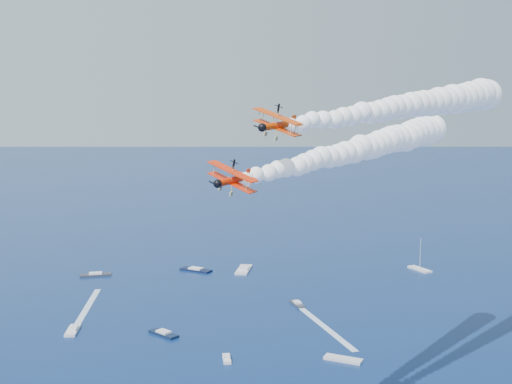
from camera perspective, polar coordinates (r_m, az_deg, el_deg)
name	(u,v)px	position (r m, az deg, el deg)	size (l,w,h in m)	color
biplane_lead	(278,125)	(99.79, 1.96, 5.81)	(8.00, 8.97, 5.40)	#DD3D04
biplane_trail	(233,180)	(98.09, -1.98, 1.05)	(7.90, 8.86, 5.34)	red
smoke_trail_lead	(407,107)	(128.04, 12.94, 7.24)	(66.49, 32.99, 12.44)	white
smoke_trail_trail	(357,149)	(126.55, 8.73, 3.69)	(63.75, 38.52, 12.44)	white
spectator_boats	(134,324)	(196.87, -10.54, -11.19)	(225.81, 151.76, 0.70)	#303540
boat_wakes	(5,360)	(180.08, -20.95, -13.50)	(160.54, 165.37, 0.04)	white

